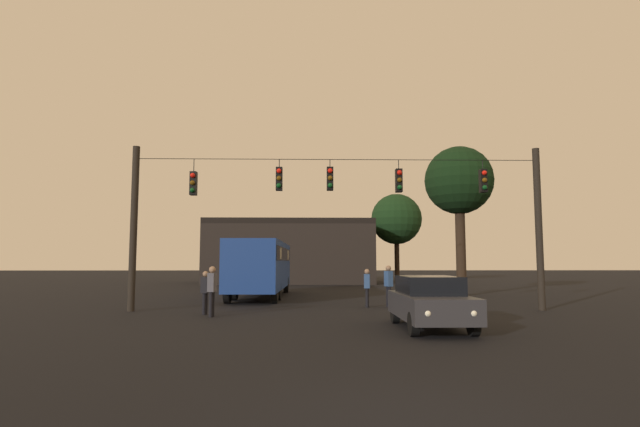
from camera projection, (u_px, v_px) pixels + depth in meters
ground_plane at (328, 294)px, 30.59m from camera, size 168.00×168.00×0.00m
overhead_signal_span at (338, 212)px, 20.33m from camera, size 16.66×0.44×6.61m
city_bus at (262, 263)px, 27.82m from camera, size 2.75×11.05×3.00m
car_near_right at (430, 301)px, 14.66m from camera, size 1.81×4.34×1.52m
pedestrian_crossing_left at (205, 290)px, 18.63m from camera, size 0.30×0.39×1.60m
pedestrian_crossing_center at (367, 286)px, 21.64m from camera, size 0.30×0.40×1.63m
pedestrian_crossing_right at (389, 283)px, 21.72m from camera, size 0.36×0.42×1.78m
pedestrian_near_bus at (212, 288)px, 17.84m from camera, size 0.30×0.40×1.78m
corner_building at (290, 252)px, 46.82m from camera, size 14.92×8.62×5.69m
tree_left_silhouette at (459, 182)px, 29.31m from camera, size 3.95×3.95×8.65m
tree_behind_building at (396, 219)px, 49.57m from camera, size 4.97×4.97×8.62m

